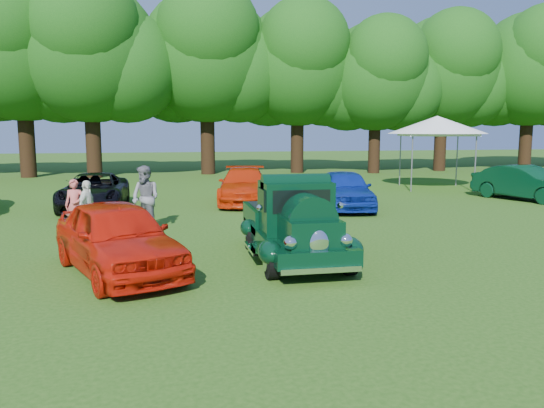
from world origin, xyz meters
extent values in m
plane|color=#224D12|center=(0.00, 0.00, 0.00)|extent=(120.00, 120.00, 0.00)
cylinder|color=black|center=(0.02, -1.37, 0.35)|extent=(0.21, 0.71, 0.71)
cylinder|color=black|center=(1.60, -1.37, 0.35)|extent=(0.21, 0.71, 0.71)
cylinder|color=black|center=(0.02, 1.36, 0.35)|extent=(0.21, 0.71, 0.71)
cylinder|color=black|center=(1.60, 1.36, 0.35)|extent=(0.21, 0.71, 0.71)
cube|color=black|center=(0.81, 0.06, 0.50)|extent=(1.65, 4.31, 0.33)
cube|color=black|center=(0.81, -1.23, 0.88)|extent=(1.05, 1.39, 0.59)
cube|color=black|center=(0.81, -0.06, 1.21)|extent=(1.49, 1.10, 1.15)
cube|color=black|center=(0.81, -0.59, 1.41)|extent=(1.24, 0.06, 0.50)
cube|color=black|center=(0.81, 1.37, 0.77)|extent=(1.65, 1.96, 0.56)
cube|color=black|center=(0.81, 1.37, 1.03)|extent=(1.42, 1.72, 0.05)
ellipsoid|color=black|center=(-0.01, -1.37, 0.54)|extent=(0.47, 0.82, 0.47)
ellipsoid|color=black|center=(1.63, -1.37, 0.54)|extent=(0.47, 0.82, 0.47)
ellipsoid|color=black|center=(-0.04, 1.36, 0.53)|extent=(0.36, 0.69, 0.40)
ellipsoid|color=black|center=(1.66, 1.36, 0.53)|extent=(0.36, 0.69, 0.40)
ellipsoid|color=white|center=(0.81, -1.95, 0.77)|extent=(0.39, 0.12, 0.57)
sphere|color=white|center=(0.27, -1.88, 0.82)|extent=(0.27, 0.27, 0.27)
sphere|color=white|center=(1.35, -1.88, 0.82)|extent=(0.27, 0.27, 0.27)
cube|color=white|center=(0.81, -2.09, 0.33)|extent=(1.55, 0.11, 0.11)
cube|color=white|center=(0.81, 2.36, 0.38)|extent=(1.55, 0.11, 0.11)
imported|color=red|center=(-2.96, -0.35, 0.74)|extent=(3.29, 4.71, 1.49)
imported|color=black|center=(-4.59, 8.94, 0.66)|extent=(2.25, 4.79, 1.33)
imported|color=red|center=(1.05, 9.51, 0.70)|extent=(2.70, 5.06, 1.40)
imported|color=navy|center=(4.49, 7.26, 0.72)|extent=(2.33, 4.45, 1.45)
imported|color=black|center=(12.67, 8.18, 0.72)|extent=(2.90, 4.61, 1.44)
imported|color=#BF534E|center=(-4.56, 4.58, 0.75)|extent=(0.57, 0.39, 1.51)
imported|color=slate|center=(-2.58, 4.40, 0.94)|extent=(1.16, 1.14, 1.88)
imported|color=white|center=(-4.19, 4.25, 0.75)|extent=(0.62, 0.95, 1.50)
cube|color=white|center=(11.16, 12.99, 2.66)|extent=(3.96, 3.96, 0.13)
cone|color=white|center=(11.16, 12.99, 3.15)|extent=(5.81, 5.81, 0.87)
cylinder|color=slate|center=(9.38, 11.92, 1.30)|extent=(0.07, 0.07, 2.61)
cylinder|color=slate|center=(10.10, 14.77, 1.30)|extent=(0.07, 0.07, 2.61)
cylinder|color=slate|center=(12.22, 11.21, 1.30)|extent=(0.07, 0.07, 2.61)
cylinder|color=slate|center=(12.94, 14.05, 1.30)|extent=(0.07, 0.07, 2.61)
cylinder|color=black|center=(-10.33, 23.66, 2.35)|extent=(0.94, 0.94, 4.69)
sphere|color=#0E450F|center=(-10.33, 23.66, 7.70)|extent=(8.58, 8.58, 8.58)
cylinder|color=black|center=(-6.31, 22.71, 2.28)|extent=(0.91, 0.91, 4.57)
sphere|color=#0E450F|center=(-6.31, 22.71, 7.49)|extent=(8.35, 8.35, 8.35)
cylinder|color=black|center=(0.73, 24.01, 2.32)|extent=(0.93, 0.93, 4.63)
sphere|color=#0E450F|center=(0.73, 24.01, 7.60)|extent=(8.47, 8.47, 8.47)
cylinder|color=black|center=(6.79, 23.94, 2.17)|extent=(0.87, 0.87, 4.34)
sphere|color=#0E450F|center=(6.79, 23.94, 7.11)|extent=(7.93, 7.93, 7.93)
cylinder|color=black|center=(11.83, 22.66, 1.95)|extent=(0.78, 0.78, 3.91)
sphere|color=#0E450F|center=(11.83, 22.66, 6.41)|extent=(7.15, 7.15, 7.15)
cylinder|color=black|center=(17.23, 23.67, 2.11)|extent=(0.84, 0.84, 4.22)
sphere|color=#0E450F|center=(17.23, 23.67, 6.91)|extent=(7.71, 7.71, 7.71)
cylinder|color=black|center=(23.42, 22.79, 2.18)|extent=(0.87, 0.87, 4.36)
sphere|color=#0E450F|center=(23.42, 22.79, 7.15)|extent=(7.98, 7.98, 7.98)
camera|label=1|loc=(-1.94, -11.27, 2.90)|focal=35.00mm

